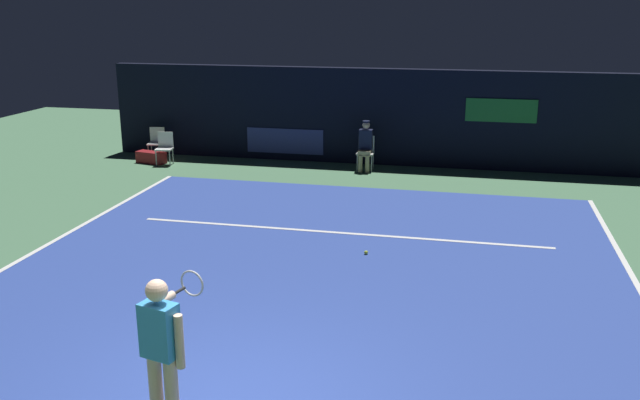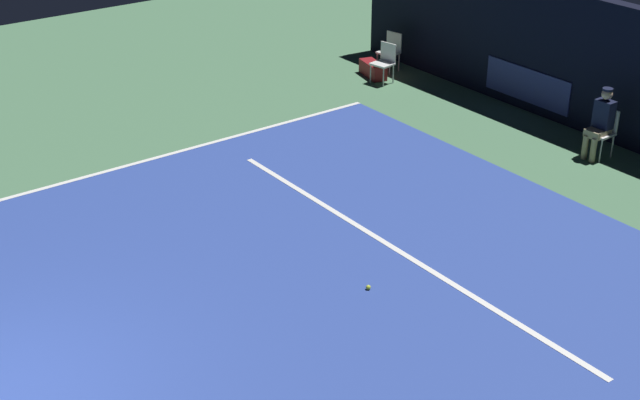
% 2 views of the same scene
% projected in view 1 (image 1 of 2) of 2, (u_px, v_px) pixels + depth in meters
% --- Properties ---
extents(ground_plane, '(30.88, 30.88, 0.00)m').
position_uv_depth(ground_plane, '(317.00, 268.00, 11.41)').
color(ground_plane, '#4C7A56').
extents(court_surface, '(10.24, 10.58, 0.01)m').
position_uv_depth(court_surface, '(317.00, 268.00, 11.41)').
color(court_surface, '#2D479E').
rests_on(court_surface, ground).
extents(line_sideline_right, '(0.10, 10.58, 0.01)m').
position_uv_depth(line_sideline_right, '(47.00, 245.00, 12.48)').
color(line_sideline_right, white).
rests_on(line_sideline_right, court_surface).
extents(line_service, '(7.99, 0.10, 0.01)m').
position_uv_depth(line_service, '(338.00, 233.00, 13.14)').
color(line_service, white).
rests_on(line_service, court_surface).
extents(back_wall, '(15.49, 0.33, 2.60)m').
position_uv_depth(back_wall, '(382.00, 117.00, 18.51)').
color(back_wall, black).
rests_on(back_wall, ground).
extents(tennis_player, '(0.51, 1.02, 1.73)m').
position_uv_depth(tennis_player, '(163.00, 348.00, 6.74)').
color(tennis_player, beige).
rests_on(tennis_player, ground).
extents(line_judge_on_chair, '(0.45, 0.54, 1.32)m').
position_uv_depth(line_judge_on_chair, '(365.00, 145.00, 17.90)').
color(line_judge_on_chair, white).
rests_on(line_judge_on_chair, ground).
extents(courtside_chair_near, '(0.51, 0.49, 0.88)m').
position_uv_depth(courtside_chair_near, '(157.00, 141.00, 19.39)').
color(courtside_chair_near, white).
rests_on(courtside_chair_near, ground).
extents(courtside_chair_far, '(0.50, 0.48, 0.88)m').
position_uv_depth(courtside_chair_far, '(165.00, 146.00, 18.66)').
color(courtside_chair_far, white).
rests_on(courtside_chair_far, ground).
extents(tennis_ball, '(0.07, 0.07, 0.07)m').
position_uv_depth(tennis_ball, '(366.00, 252.00, 12.01)').
color(tennis_ball, '#CCE033').
rests_on(tennis_ball, court_surface).
extents(equipment_bag, '(0.89, 0.51, 0.32)m').
position_uv_depth(equipment_bag, '(151.00, 157.00, 18.90)').
color(equipment_bag, maroon).
rests_on(equipment_bag, ground).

